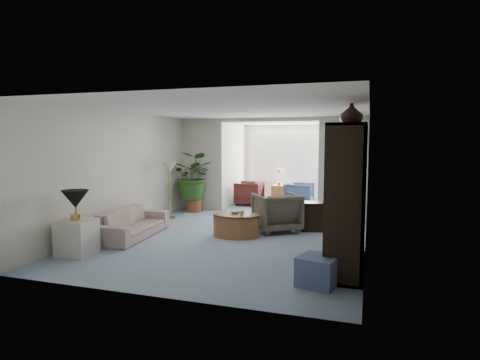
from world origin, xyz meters
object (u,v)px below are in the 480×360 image
(ottoman, at_px, (318,271))
(sunroom_chair_maroon, at_px, (249,193))
(sofa, at_px, (132,223))
(coffee_bowl, at_px, (235,212))
(sunroom_chair_blue, at_px, (299,195))
(side_table_dark, at_px, (312,216))
(entertainment_cabinet, at_px, (348,197))
(plant_pot, at_px, (194,205))
(sunroom_table, at_px, (279,194))
(coffee_table, at_px, (236,225))
(coffee_cup, at_px, (242,213))
(table_lamp, at_px, (75,199))
(framed_picture, at_px, (366,153))
(floor_lamp, at_px, (169,168))
(cabinet_urn, at_px, (351,114))
(wingback_chair, at_px, (277,212))
(end_table, at_px, (77,237))

(ottoman, bearing_deg, sunroom_chair_maroon, 114.52)
(sofa, bearing_deg, sunroom_chair_maroon, -17.91)
(coffee_bowl, height_order, sunroom_chair_maroon, sunroom_chair_maroon)
(coffee_bowl, distance_m, sunroom_chair_blue, 3.81)
(coffee_bowl, height_order, sunroom_chair_blue, sunroom_chair_blue)
(side_table_dark, xyz_separation_m, entertainment_cabinet, (0.83, -2.29, 0.77))
(plant_pot, height_order, sunroom_table, sunroom_table)
(coffee_table, relative_size, coffee_cup, 8.97)
(sunroom_chair_maroon, height_order, sunroom_table, sunroom_chair_maroon)
(table_lamp, relative_size, sunroom_chair_blue, 0.56)
(framed_picture, height_order, sunroom_chair_blue, framed_picture)
(plant_pot, bearing_deg, sunroom_table, 50.67)
(framed_picture, distance_m, side_table_dark, 2.22)
(sunroom_chair_blue, bearing_deg, floor_lamp, 133.56)
(side_table_dark, xyz_separation_m, ottoman, (0.53, -3.25, -0.11))
(coffee_table, height_order, coffee_bowl, coffee_bowl)
(cabinet_urn, bearing_deg, sunroom_chair_blue, 108.87)
(sofa, xyz_separation_m, sunroom_chair_blue, (2.56, 4.52, 0.08))
(sunroom_chair_blue, relative_size, sunroom_chair_maroon, 1.03)
(floor_lamp, xyz_separation_m, plant_pot, (0.15, 1.07, -1.09))
(entertainment_cabinet, height_order, plant_pot, entertainment_cabinet)
(ottoman, bearing_deg, floor_lamp, 139.01)
(coffee_table, bearing_deg, floor_lamp, 149.23)
(floor_lamp, xyz_separation_m, cabinet_urn, (4.33, -2.04, 1.08))
(coffee_bowl, bearing_deg, entertainment_cabinet, -31.36)
(coffee_bowl, relative_size, plant_pot, 0.54)
(coffee_table, xyz_separation_m, wingback_chair, (0.66, 0.72, 0.18))
(coffee_bowl, relative_size, side_table_dark, 0.36)
(sunroom_chair_maroon, bearing_deg, coffee_bowl, 13.00)
(entertainment_cabinet, bearing_deg, plant_pot, 139.19)
(side_table_dark, relative_size, plant_pot, 1.52)
(sunroom_chair_maroon, relative_size, sunroom_table, 1.44)
(sofa, height_order, wingback_chair, wingback_chair)
(cabinet_urn, height_order, sunroom_table, cabinet_urn)
(table_lamp, bearing_deg, sofa, 81.57)
(plant_pot, bearing_deg, ottoman, -49.70)
(coffee_bowl, bearing_deg, sofa, -157.75)
(sunroom_chair_maroon, bearing_deg, sofa, -12.73)
(wingback_chair, bearing_deg, framed_picture, 114.63)
(sofa, xyz_separation_m, ottoman, (3.83, -1.55, -0.09))
(framed_picture, height_order, sunroom_chair_maroon, framed_picture)
(sofa, distance_m, end_table, 1.36)
(coffee_cup, bearing_deg, side_table_dark, 42.68)
(end_table, xyz_separation_m, table_lamp, (0.00, 0.00, 0.65))
(plant_pot, bearing_deg, end_table, -92.12)
(framed_picture, bearing_deg, sofa, -175.72)
(sunroom_chair_maroon, bearing_deg, wingback_chair, 26.73)
(cabinet_urn, xyz_separation_m, sunroom_table, (-2.33, 5.37, -2.06))
(entertainment_cabinet, height_order, cabinet_urn, cabinet_urn)
(cabinet_urn, bearing_deg, wingback_chair, 135.91)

